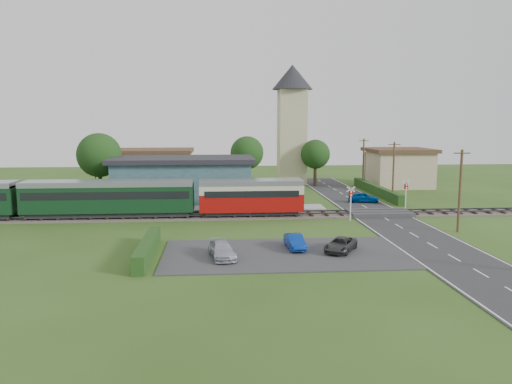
{
  "coord_description": "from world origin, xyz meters",
  "views": [
    {
      "loc": [
        -6.12,
        -46.02,
        9.26
      ],
      "look_at": [
        -2.23,
        4.0,
        2.21
      ],
      "focal_mm": 35.0,
      "sensor_mm": 36.0,
      "label": 1
    }
  ],
  "objects": [
    {
      "name": "crossing_signal_far",
      "position": [
        13.6,
        4.39,
        2.14
      ],
      "size": [
        0.84,
        0.28,
        3.28
      ],
      "color": "silver",
      "rests_on": "ground"
    },
    {
      "name": "church_tower",
      "position": [
        5.0,
        28.0,
        10.23
      ],
      "size": [
        6.0,
        6.0,
        17.6
      ],
      "color": "#C1B78C",
      "rests_on": "ground"
    },
    {
      "name": "car_park_silver",
      "position": [
        -5.87,
        -12.85,
        0.62
      ],
      "size": [
        2.12,
        3.95,
        1.09
      ],
      "primitive_type": "imported",
      "rotation": [
        0.0,
        0.0,
        0.17
      ],
      "color": "#ACAFBE",
      "rests_on": "car_park"
    },
    {
      "name": "hedge_carpark",
      "position": [
        -11.0,
        -12.0,
        0.6
      ],
      "size": [
        0.8,
        9.0,
        1.2
      ],
      "primitive_type": "cube",
      "color": "#193814",
      "rests_on": "ground"
    },
    {
      "name": "platform",
      "position": [
        -10.0,
        5.2,
        0.23
      ],
      "size": [
        30.0,
        3.0,
        0.45
      ],
      "primitive_type": "cube",
      "color": "gray",
      "rests_on": "ground"
    },
    {
      "name": "house_west",
      "position": [
        -15.0,
        25.0,
        2.79
      ],
      "size": [
        10.8,
        8.8,
        5.5
      ],
      "color": "tan",
      "rests_on": "ground"
    },
    {
      "name": "equipment_hut",
      "position": [
        -18.0,
        5.2,
        1.75
      ],
      "size": [
        2.3,
        2.3,
        2.55
      ],
      "color": "#C1B78C",
      "rests_on": "platform"
    },
    {
      "name": "pedestrian_far",
      "position": [
        -14.29,
        5.09,
        1.37
      ],
      "size": [
        0.92,
        1.06,
        1.85
      ],
      "primitive_type": "imported",
      "rotation": [
        0.0,
        0.0,
        1.85
      ],
      "color": "gray",
      "rests_on": "platform"
    },
    {
      "name": "utility_pole_c",
      "position": [
        14.2,
        10.0,
        3.63
      ],
      "size": [
        1.4,
        0.22,
        7.0
      ],
      "color": "#473321",
      "rests_on": "ground"
    },
    {
      "name": "hedge_station",
      "position": [
        -10.0,
        15.5,
        0.65
      ],
      "size": [
        22.0,
        0.8,
        1.3
      ],
      "primitive_type": "cube",
      "color": "#193814",
      "rests_on": "ground"
    },
    {
      "name": "railway_track",
      "position": [
        0.0,
        2.0,
        0.11
      ],
      "size": [
        76.0,
        3.2,
        0.49
      ],
      "color": "#4C443D",
      "rests_on": "ground"
    },
    {
      "name": "station_building",
      "position": [
        -10.0,
        10.99,
        2.69
      ],
      "size": [
        16.0,
        9.0,
        5.3
      ],
      "color": "#354F54",
      "rests_on": "ground"
    },
    {
      "name": "utility_pole_d",
      "position": [
        14.2,
        22.0,
        3.63
      ],
      "size": [
        1.4,
        0.22,
        7.0
      ],
      "color": "#473321",
      "rests_on": "ground"
    },
    {
      "name": "crossing_deck",
      "position": [
        10.0,
        2.0,
        0.23
      ],
      "size": [
        6.2,
        3.4,
        0.45
      ],
      "primitive_type": "cube",
      "color": "#333335",
      "rests_on": "ground"
    },
    {
      "name": "car_park_blue",
      "position": [
        -0.52,
        -10.8,
        0.61
      ],
      "size": [
        1.31,
        3.25,
        1.05
      ],
      "primitive_type": "imported",
      "rotation": [
        0.0,
        0.0,
        0.06
      ],
      "color": "navy",
      "rests_on": "car_park"
    },
    {
      "name": "train",
      "position": [
        -19.64,
        2.0,
        2.18
      ],
      "size": [
        43.2,
        2.9,
        3.4
      ],
      "color": "#232328",
      "rests_on": "ground"
    },
    {
      "name": "hedge_roadside",
      "position": [
        14.2,
        16.0,
        0.6
      ],
      "size": [
        0.8,
        18.0,
        1.2
      ],
      "primitive_type": "cube",
      "color": "#193814",
      "rests_on": "ground"
    },
    {
      "name": "ground",
      "position": [
        0.0,
        0.0,
        0.0
      ],
      "size": [
        120.0,
        120.0,
        0.0
      ],
      "primitive_type": "plane",
      "color": "#2D4C19"
    },
    {
      "name": "house_east",
      "position": [
        20.0,
        24.0,
        2.8
      ],
      "size": [
        8.8,
        8.8,
        5.5
      ],
      "color": "tan",
      "rests_on": "ground"
    },
    {
      "name": "tree_c",
      "position": [
        8.0,
        25.0,
        4.65
      ],
      "size": [
        4.2,
        4.2,
        6.78
      ],
      "color": "#332316",
      "rests_on": "ground"
    },
    {
      "name": "car_park_dark",
      "position": [
        2.62,
        -11.81,
        0.57
      ],
      "size": [
        3.23,
        3.86,
        0.98
      ],
      "primitive_type": "imported",
      "rotation": [
        0.0,
        0.0,
        -0.55
      ],
      "color": "#323233",
      "rests_on": "car_park"
    },
    {
      "name": "streetlamp_west",
      "position": [
        -22.0,
        20.0,
        3.04
      ],
      "size": [
        0.3,
        0.3,
        5.15
      ],
      "color": "#3F3F47",
      "rests_on": "ground"
    },
    {
      "name": "tree_a",
      "position": [
        -20.0,
        14.0,
        5.38
      ],
      "size": [
        5.2,
        5.2,
        8.0
      ],
      "color": "#332316",
      "rests_on": "ground"
    },
    {
      "name": "road",
      "position": [
        10.0,
        0.0,
        0.03
      ],
      "size": [
        6.0,
        70.0,
        0.05
      ],
      "primitive_type": "cube",
      "color": "#28282B",
      "rests_on": "ground"
    },
    {
      "name": "car_on_road",
      "position": [
        10.68,
        9.81,
        0.64
      ],
      "size": [
        3.67,
        2.0,
        1.18
      ],
      "primitive_type": "imported",
      "rotation": [
        0.0,
        0.0,
        1.39
      ],
      "color": "#003C91",
      "rests_on": "road"
    },
    {
      "name": "tree_b",
      "position": [
        -2.0,
        23.0,
        5.02
      ],
      "size": [
        4.6,
        4.6,
        7.34
      ],
      "color": "#332316",
      "rests_on": "ground"
    },
    {
      "name": "car_park",
      "position": [
        -1.5,
        -12.0,
        0.04
      ],
      "size": [
        17.0,
        9.0,
        0.08
      ],
      "primitive_type": "cube",
      "color": "#333335",
      "rests_on": "ground"
    },
    {
      "name": "pedestrian_near",
      "position": [
        -2.94,
        4.49,
        1.39
      ],
      "size": [
        0.81,
        0.69,
        1.88
      ],
      "primitive_type": "imported",
      "rotation": [
        0.0,
        0.0,
        2.72
      ],
      "color": "gray",
      "rests_on": "platform"
    },
    {
      "name": "streetlamp_east",
      "position": [
        16.0,
        27.0,
        3.04
      ],
      "size": [
        0.3,
        0.3,
        5.15
      ],
      "color": "#3F3F47",
      "rests_on": "ground"
    },
    {
      "name": "crossing_signal_near",
      "position": [
        6.4,
        -0.41,
        2.14
      ],
      "size": [
        0.84,
        0.28,
        3.28
      ],
      "color": "silver",
      "rests_on": "ground"
    },
    {
      "name": "utility_pole_b",
      "position": [
        14.2,
        -6.0,
        3.63
      ],
      "size": [
        1.4,
        0.22,
        7.0
      ],
      "color": "#473321",
      "rests_on": "ground"
    }
  ]
}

